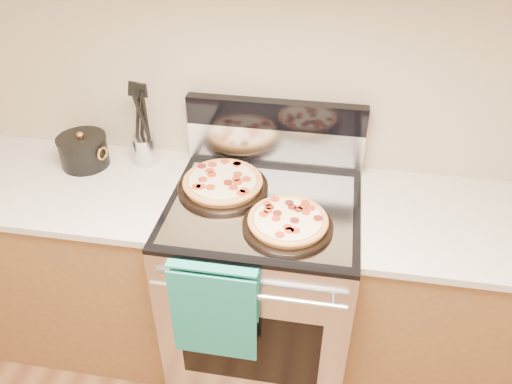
% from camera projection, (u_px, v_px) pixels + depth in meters
% --- Properties ---
extents(wall_back, '(4.00, 0.00, 4.00)m').
position_uv_depth(wall_back, '(278.00, 67.00, 2.00)').
color(wall_back, '#C0AE8A').
rests_on(wall_back, ground).
extents(range_body, '(0.76, 0.68, 0.90)m').
position_uv_depth(range_body, '(263.00, 287.00, 2.25)').
color(range_body, '#B7B7BC').
rests_on(range_body, ground).
extents(oven_window, '(0.56, 0.01, 0.40)m').
position_uv_depth(oven_window, '(249.00, 349.00, 1.98)').
color(oven_window, black).
rests_on(oven_window, range_body).
extents(cooktop, '(0.76, 0.68, 0.02)m').
position_uv_depth(cooktop, '(264.00, 206.00, 1.98)').
color(cooktop, black).
rests_on(cooktop, range_body).
extents(backsplash_lower, '(0.76, 0.06, 0.18)m').
position_uv_depth(backsplash_lower, '(275.00, 145.00, 2.17)').
color(backsplash_lower, silver).
rests_on(backsplash_lower, cooktop).
extents(backsplash_upper, '(0.76, 0.06, 0.12)m').
position_uv_depth(backsplash_upper, '(276.00, 114.00, 2.08)').
color(backsplash_upper, black).
rests_on(backsplash_upper, backsplash_lower).
extents(oven_handle, '(0.70, 0.03, 0.03)m').
position_uv_depth(oven_handle, '(246.00, 295.00, 1.74)').
color(oven_handle, silver).
rests_on(oven_handle, range_body).
extents(dish_towel, '(0.32, 0.05, 0.42)m').
position_uv_depth(dish_towel, '(214.00, 310.00, 1.82)').
color(dish_towel, '#177567').
rests_on(dish_towel, oven_handle).
extents(foil_sheet, '(0.70, 0.55, 0.01)m').
position_uv_depth(foil_sheet, '(262.00, 208.00, 1.95)').
color(foil_sheet, gray).
rests_on(foil_sheet, cooktop).
extents(cabinet_left, '(1.00, 0.62, 0.88)m').
position_uv_depth(cabinet_left, '(83.00, 261.00, 2.40)').
color(cabinet_left, brown).
rests_on(cabinet_left, ground).
extents(countertop_left, '(1.02, 0.64, 0.03)m').
position_uv_depth(countertop_left, '(62.00, 184.00, 2.13)').
color(countertop_left, beige).
rests_on(countertop_left, cabinet_left).
extents(cabinet_right, '(1.00, 0.62, 0.88)m').
position_uv_depth(cabinet_right, '(464.00, 309.00, 2.16)').
color(cabinet_right, brown).
rests_on(cabinet_right, ground).
extents(countertop_right, '(1.02, 0.64, 0.03)m').
position_uv_depth(countertop_right, '(494.00, 228.00, 1.89)').
color(countertop_right, beige).
rests_on(countertop_right, cabinet_right).
extents(pepperoni_pizza_back, '(0.40, 0.40, 0.05)m').
position_uv_depth(pepperoni_pizza_back, '(223.00, 184.00, 2.04)').
color(pepperoni_pizza_back, '#B37036').
rests_on(pepperoni_pizza_back, foil_sheet).
extents(pepperoni_pizza_front, '(0.35, 0.35, 0.04)m').
position_uv_depth(pepperoni_pizza_front, '(288.00, 222.00, 1.84)').
color(pepperoni_pizza_front, '#B37036').
rests_on(pepperoni_pizza_front, foil_sheet).
extents(utensil_crock, '(0.13, 0.13, 0.13)m').
position_uv_depth(utensil_crock, '(145.00, 150.00, 2.20)').
color(utensil_crock, silver).
rests_on(utensil_crock, countertop_left).
extents(saucepan, '(0.26, 0.26, 0.13)m').
position_uv_depth(saucepan, '(84.00, 152.00, 2.19)').
color(saucepan, black).
rests_on(saucepan, countertop_left).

